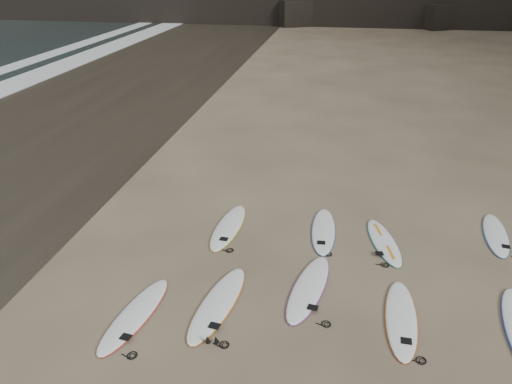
# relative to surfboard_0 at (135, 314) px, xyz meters

# --- Properties ---
(ground) EXTENTS (240.00, 240.00, 0.00)m
(ground) POSITION_rel_surfboard_0_xyz_m (4.22, 1.08, -0.04)
(ground) COLOR #897559
(ground) RESTS_ON ground
(wet_sand) EXTENTS (12.00, 200.00, 0.01)m
(wet_sand) POSITION_rel_surfboard_0_xyz_m (-8.78, 11.08, -0.04)
(wet_sand) COLOR #383026
(wet_sand) RESTS_ON ground
(surfboard_0) EXTENTS (0.97, 2.56, 0.09)m
(surfboard_0) POSITION_rel_surfboard_0_xyz_m (0.00, 0.00, 0.00)
(surfboard_0) COLOR white
(surfboard_0) RESTS_ON ground
(surfboard_1) EXTENTS (1.04, 2.73, 0.10)m
(surfboard_1) POSITION_rel_surfboard_0_xyz_m (1.55, 0.63, 0.00)
(surfboard_1) COLOR white
(surfboard_1) RESTS_ON ground
(surfboard_2) EXTENTS (1.10, 2.66, 0.09)m
(surfboard_2) POSITION_rel_surfboard_0_xyz_m (3.36, 1.49, 0.00)
(surfboard_2) COLOR white
(surfboard_2) RESTS_ON ground
(surfboard_3) EXTENTS (0.70, 2.52, 0.09)m
(surfboard_3) POSITION_rel_surfboard_0_xyz_m (5.25, 0.80, -0.00)
(surfboard_3) COLOR white
(surfboard_3) RESTS_ON ground
(surfboard_5) EXTENTS (0.77, 2.56, 0.09)m
(surfboard_5) POSITION_rel_surfboard_0_xyz_m (1.05, 3.81, 0.00)
(surfboard_5) COLOR white
(surfboard_5) RESTS_ON ground
(surfboard_6) EXTENTS (0.67, 2.48, 0.09)m
(surfboard_6) POSITION_rel_surfboard_0_xyz_m (3.55, 4.04, -0.00)
(surfboard_6) COLOR white
(surfboard_6) RESTS_ON ground
(surfboard_7) EXTENTS (1.05, 2.37, 0.08)m
(surfboard_7) POSITION_rel_surfboard_0_xyz_m (5.08, 3.73, -0.00)
(surfboard_7) COLOR white
(surfboard_7) RESTS_ON ground
(surfboard_8) EXTENTS (0.81, 2.36, 0.08)m
(surfboard_8) POSITION_rel_surfboard_0_xyz_m (7.95, 4.60, -0.00)
(surfboard_8) COLOR white
(surfboard_8) RESTS_ON ground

